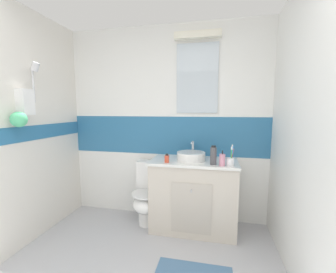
% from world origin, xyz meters
% --- Properties ---
extents(wall_back_tiled, '(3.20, 0.20, 2.50)m').
position_xyz_m(wall_back_tiled, '(0.01, 2.45, 1.26)').
color(wall_back_tiled, white).
rests_on(wall_back_tiled, ground_plane).
extents(wall_right_plain, '(0.10, 3.48, 2.50)m').
position_xyz_m(wall_right_plain, '(1.35, 1.20, 1.25)').
color(wall_right_plain, white).
rests_on(wall_right_plain, ground_plane).
extents(vanity_cabinet, '(1.01, 0.55, 0.85)m').
position_xyz_m(vanity_cabinet, '(0.40, 2.14, 0.43)').
color(vanity_cabinet, beige).
rests_on(vanity_cabinet, ground_plane).
extents(sink_basin, '(0.33, 0.38, 0.21)m').
position_xyz_m(sink_basin, '(0.37, 2.13, 0.90)').
color(sink_basin, white).
rests_on(sink_basin, vanity_cabinet).
extents(toilet, '(0.37, 0.50, 0.79)m').
position_xyz_m(toilet, '(-0.17, 2.16, 0.36)').
color(toilet, white).
rests_on(toilet, ground_plane).
extents(toothbrush_cup, '(0.08, 0.08, 0.23)m').
position_xyz_m(toothbrush_cup, '(0.80, 1.95, 0.90)').
color(toothbrush_cup, white).
rests_on(toothbrush_cup, vanity_cabinet).
extents(soap_dispenser, '(0.06, 0.06, 0.17)m').
position_xyz_m(soap_dispenser, '(0.72, 1.94, 0.91)').
color(soap_dispenser, pink).
rests_on(soap_dispenser, vanity_cabinet).
extents(shampoo_bottle_tall, '(0.07, 0.07, 0.21)m').
position_xyz_m(shampoo_bottle_tall, '(0.63, 1.96, 0.95)').
color(shampoo_bottle_tall, '#4C4C51').
rests_on(shampoo_bottle_tall, vanity_cabinet).
extents(perfume_flask_small, '(0.05, 0.03, 0.10)m').
position_xyz_m(perfume_flask_small, '(0.12, 1.95, 0.90)').
color(perfume_flask_small, '#D84C33').
rests_on(perfume_flask_small, vanity_cabinet).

